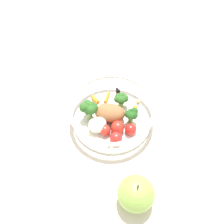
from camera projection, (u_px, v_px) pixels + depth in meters
The scene contains 3 objects.
ground_plane at pixel (107, 122), 0.64m from camera, with size 2.40×2.40×0.00m, color silver.
food_container at pixel (110, 114), 0.62m from camera, with size 0.22×0.22×0.07m.
loose_apple at pixel (136, 194), 0.50m from camera, with size 0.08×0.08×0.09m.
Camera 1 is at (0.34, 0.06, 0.54)m, focal length 39.83 mm.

